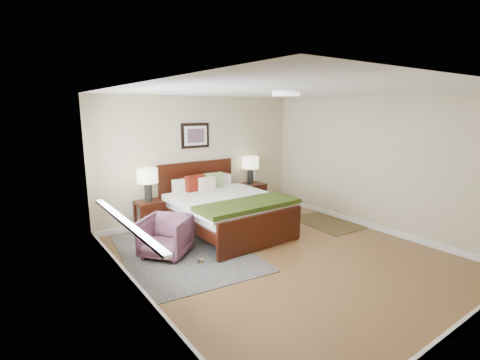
{
  "coord_description": "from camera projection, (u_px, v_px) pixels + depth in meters",
  "views": [
    {
      "loc": [
        -3.51,
        -3.75,
        2.24
      ],
      "look_at": [
        -0.11,
        0.98,
        1.05
      ],
      "focal_mm": 26.0,
      "sensor_mm": 36.0,
      "label": 1
    }
  ],
  "objects": [
    {
      "name": "door",
      "position": [
        222.0,
        271.0,
        2.56
      ],
      "size": [
        0.06,
        1.0,
        2.18
      ],
      "color": "silver",
      "rests_on": "ground"
    },
    {
      "name": "wall_art",
      "position": [
        195.0,
        136.0,
        6.98
      ],
      "size": [
        0.62,
        0.05,
        0.5
      ],
      "color": "black",
      "rests_on": "back_wall"
    },
    {
      "name": "rug_persian",
      "position": [
        184.0,
        252.0,
        5.55
      ],
      "size": [
        2.15,
        2.83,
        0.01
      ],
      "primitive_type": "cube",
      "rotation": [
        0.0,
        0.0,
        -0.12
      ],
      "color": "#0C163F",
      "rests_on": "ground"
    },
    {
      "name": "right_wall",
      "position": [
        373.0,
        163.0,
        6.48
      ],
      "size": [
        0.04,
        5.0,
        2.5
      ],
      "primitive_type": "cube",
      "color": "#C0AA8B",
      "rests_on": "ground"
    },
    {
      "name": "lamp_right",
      "position": [
        250.0,
        165.0,
        7.67
      ],
      "size": [
        0.38,
        0.38,
        0.61
      ],
      "color": "black",
      "rests_on": "nightstand_right"
    },
    {
      "name": "armchair",
      "position": [
        166.0,
        236.0,
        5.35
      ],
      "size": [
        0.96,
        0.96,
        0.63
      ],
      "primitive_type": "imported",
      "rotation": [
        0.0,
        0.0,
        -0.88
      ],
      "color": "#5C3242",
      "rests_on": "ground"
    },
    {
      "name": "bed",
      "position": [
        224.0,
        203.0,
        6.38
      ],
      "size": [
        1.8,
        2.18,
        1.18
      ],
      "color": "#381108",
      "rests_on": "ground"
    },
    {
      "name": "back_wall",
      "position": [
        201.0,
        158.0,
        7.18
      ],
      "size": [
        4.5,
        0.04,
        2.5
      ],
      "primitive_type": "cube",
      "color": "#C0AA8B",
      "rests_on": "ground"
    },
    {
      "name": "window",
      "position": [
        121.0,
        178.0,
        4.47
      ],
      "size": [
        0.11,
        2.72,
        1.32
      ],
      "color": "silver",
      "rests_on": "left_wall"
    },
    {
      "name": "floor",
      "position": [
        282.0,
        255.0,
        5.44
      ],
      "size": [
        5.0,
        5.0,
        0.0
      ],
      "primitive_type": "plane",
      "color": "brown",
      "rests_on": "ground"
    },
    {
      "name": "lamp_left",
      "position": [
        148.0,
        178.0,
        6.33
      ],
      "size": [
        0.38,
        0.38,
        0.61
      ],
      "color": "black",
      "rests_on": "nightstand_left"
    },
    {
      "name": "ceiling",
      "position": [
        286.0,
        91.0,
        4.94
      ],
      "size": [
        4.5,
        5.0,
        0.02
      ],
      "primitive_type": "cube",
      "color": "white",
      "rests_on": "back_wall"
    },
    {
      "name": "nightstand_right",
      "position": [
        251.0,
        194.0,
        7.79
      ],
      "size": [
        0.61,
        0.46,
        0.6
      ],
      "color": "#381108",
      "rests_on": "ground"
    },
    {
      "name": "ceil_fixture",
      "position": [
        286.0,
        93.0,
        4.95
      ],
      "size": [
        0.44,
        0.44,
        0.08
      ],
      "color": "white",
      "rests_on": "ceiling"
    },
    {
      "name": "nightstand_left",
      "position": [
        150.0,
        208.0,
        6.42
      ],
      "size": [
        0.48,
        0.43,
        0.57
      ],
      "color": "#381108",
      "rests_on": "ground"
    },
    {
      "name": "left_wall",
      "position": [
        136.0,
        199.0,
        3.9
      ],
      "size": [
        0.04,
        5.0,
        2.5
      ],
      "primitive_type": "cube",
      "color": "#C0AA8B",
      "rests_on": "ground"
    },
    {
      "name": "rug_navy",
      "position": [
        327.0,
        222.0,
        6.98
      ],
      "size": [
        0.96,
        1.37,
        0.01
      ],
      "primitive_type": "cube",
      "rotation": [
        0.0,
        0.0,
        -0.06
      ],
      "color": "black",
      "rests_on": "ground"
    },
    {
      "name": "front_wall",
      "position": [
        469.0,
        218.0,
        3.2
      ],
      "size": [
        4.5,
        0.04,
        2.5
      ],
      "primitive_type": "cube",
      "color": "#C0AA8B",
      "rests_on": "ground"
    }
  ]
}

